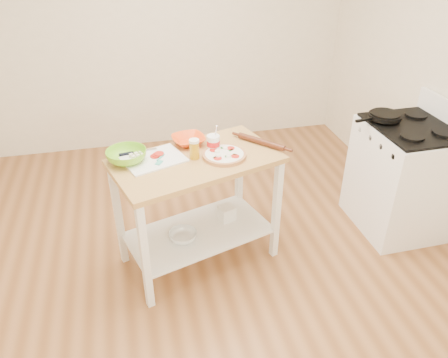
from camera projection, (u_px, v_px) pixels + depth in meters
name	position (u px, v px, depth m)	size (l,w,h in m)	color
room_shell	(205.00, 101.00, 2.73)	(4.04, 4.54, 2.74)	#9C6539
prep_island	(197.00, 189.00, 3.16)	(1.28, 0.94, 0.90)	tan
gas_stove	(402.00, 177.00, 3.64)	(0.64, 0.75, 1.11)	white
skillet	(384.00, 116.00, 3.48)	(0.41, 0.26, 0.03)	black
pizza	(224.00, 155.00, 3.05)	(0.31, 0.31, 0.05)	tan
cutting_board	(153.00, 159.00, 3.01)	(0.48, 0.42, 0.04)	white
spatula	(160.00, 160.00, 2.99)	(0.08, 0.15, 0.01)	#40B4A0
knife	(133.00, 153.00, 3.07)	(0.27, 0.07, 0.01)	silver
orange_bowl	(189.00, 140.00, 3.21)	(0.24, 0.24, 0.06)	#ED4B13
green_bowl	(127.00, 156.00, 2.97)	(0.28, 0.28, 0.09)	#73C121
beer_pint	(194.00, 149.00, 3.00)	(0.07, 0.07, 0.14)	#B8850D
yogurt_tub	(213.00, 143.00, 3.11)	(0.09, 0.09, 0.20)	white
rolling_pin	(261.00, 142.00, 3.20)	(0.04, 0.04, 0.38)	#522512
shelf_glass_bowl	(183.00, 236.00, 3.26)	(0.21, 0.21, 0.07)	silver
shelf_bin	(226.00, 213.00, 3.48)	(0.12, 0.12, 0.12)	white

